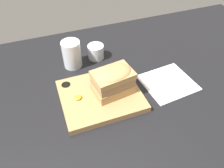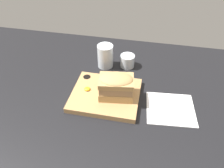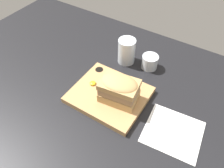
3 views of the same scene
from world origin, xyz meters
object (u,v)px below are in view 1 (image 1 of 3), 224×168
(serving_board, at_px, (100,95))
(napkin, at_px, (168,83))
(wine_glass, at_px, (96,52))
(water_glass, at_px, (72,56))
(sandwich, at_px, (113,80))

(serving_board, relative_size, napkin, 1.38)
(wine_glass, xyz_separation_m, napkin, (0.22, -0.26, -0.03))
(serving_board, height_order, napkin, serving_board)
(serving_board, bearing_deg, water_glass, 102.66)
(water_glass, height_order, napkin, water_glass)
(serving_board, xyz_separation_m, napkin, (0.28, -0.02, -0.01))
(water_glass, relative_size, napkin, 0.56)
(sandwich, height_order, water_glass, sandwich)
(water_glass, xyz_separation_m, wine_glass, (0.11, 0.02, -0.02))
(serving_board, relative_size, water_glass, 2.46)
(sandwich, bearing_deg, serving_board, 173.32)
(serving_board, bearing_deg, sandwich, -6.68)
(sandwich, relative_size, water_glass, 1.29)
(sandwich, bearing_deg, wine_glass, 87.27)
(sandwich, bearing_deg, water_glass, 113.05)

